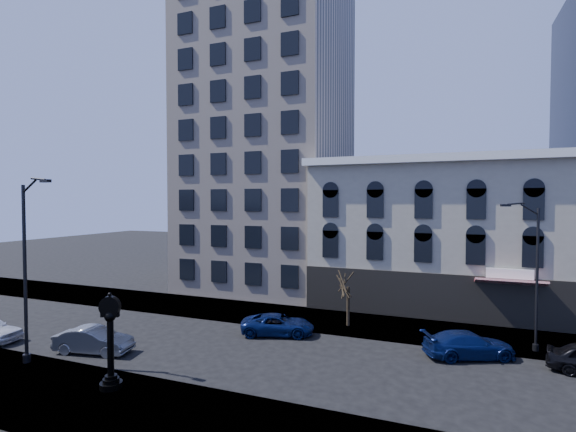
% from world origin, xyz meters
% --- Properties ---
extents(ground, '(160.00, 160.00, 0.00)m').
position_xyz_m(ground, '(0.00, 0.00, 0.00)').
color(ground, black).
rests_on(ground, ground).
extents(sidewalk_far, '(160.00, 6.00, 0.12)m').
position_xyz_m(sidewalk_far, '(0.00, 8.00, 0.06)').
color(sidewalk_far, '#9B988D').
rests_on(sidewalk_far, ground).
extents(sidewalk_near, '(160.00, 6.00, 0.12)m').
position_xyz_m(sidewalk_near, '(0.00, -8.00, 0.06)').
color(sidewalk_near, '#9B988D').
rests_on(sidewalk_near, ground).
extents(cream_tower, '(15.90, 15.40, 42.50)m').
position_xyz_m(cream_tower, '(-6.11, 18.88, 19.32)').
color(cream_tower, beige).
rests_on(cream_tower, ground).
extents(victorian_row, '(22.60, 11.19, 12.50)m').
position_xyz_m(victorian_row, '(12.00, 15.89, 6.00)').
color(victorian_row, '#ABA38D').
rests_on(victorian_row, ground).
extents(street_clock, '(1.03, 1.03, 4.56)m').
position_xyz_m(street_clock, '(-2.81, -6.77, 2.18)').
color(street_clock, black).
rests_on(street_clock, sidewalk_near).
extents(street_lamp_near, '(2.67, 0.53, 10.32)m').
position_xyz_m(street_lamp_near, '(-8.78, -6.06, 7.91)').
color(street_lamp_near, black).
rests_on(street_lamp_near, sidewalk_near).
extents(street_lamp_far, '(2.23, 0.99, 8.97)m').
position_xyz_m(street_lamp_far, '(16.28, 6.03, 6.89)').
color(street_lamp_far, black).
rests_on(street_lamp_far, sidewalk_far).
extents(bare_tree_far, '(2.59, 2.59, 4.45)m').
position_xyz_m(bare_tree_far, '(5.38, 7.13, 3.47)').
color(bare_tree_far, '#2D2416').
rests_on(bare_tree_far, sidewalk_far).
extents(car_near_b, '(4.77, 2.44, 1.50)m').
position_xyz_m(car_near_b, '(-7.51, -3.31, 0.75)').
color(car_near_b, '#595B60').
rests_on(car_near_b, ground).
extents(car_far_a, '(5.34, 3.61, 1.36)m').
position_xyz_m(car_far_a, '(1.36, 3.77, 0.68)').
color(car_far_a, '#0C194C').
rests_on(car_far_a, ground).
extents(car_far_b, '(5.50, 4.00, 1.48)m').
position_xyz_m(car_far_b, '(13.16, 3.98, 0.74)').
color(car_far_b, '#0C194C').
rests_on(car_far_b, ground).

